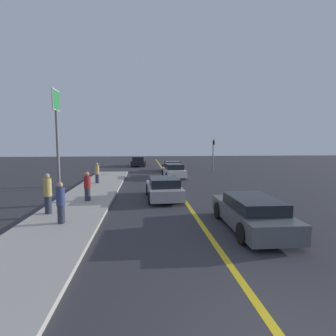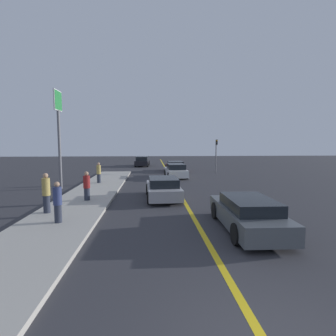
# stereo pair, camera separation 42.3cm
# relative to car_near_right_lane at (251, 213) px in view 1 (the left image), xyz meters

# --- Properties ---
(road_center_line) EXTENTS (0.20, 60.00, 0.01)m
(road_center_line) POSITION_rel_car_near_right_lane_xyz_m (-1.76, 12.02, -0.63)
(road_center_line) COLOR gold
(road_center_line) RESTS_ON ground_plane
(sidewalk_left) EXTENTS (3.12, 25.26, 0.16)m
(sidewalk_left) POSITION_rel_car_near_right_lane_xyz_m (-7.40, 6.65, -0.56)
(sidewalk_left) COLOR #ADA89E
(sidewalk_left) RESTS_ON ground_plane
(car_near_right_lane) EXTENTS (1.98, 4.78, 1.27)m
(car_near_right_lane) POSITION_rel_car_near_right_lane_xyz_m (0.00, 0.00, 0.00)
(car_near_right_lane) COLOR #4C5156
(car_near_right_lane) RESTS_ON ground_plane
(car_ahead_center) EXTENTS (2.08, 4.30, 1.27)m
(car_ahead_center) POSITION_rel_car_near_right_lane_xyz_m (-2.91, 5.77, -0.01)
(car_ahead_center) COLOR #9E9EA3
(car_ahead_center) RESTS_ON ground_plane
(car_far_distant) EXTENTS (2.03, 4.34, 1.31)m
(car_far_distant) POSITION_rel_car_near_right_lane_xyz_m (-1.28, 15.09, 0.00)
(car_far_distant) COLOR silver
(car_far_distant) RESTS_ON ground_plane
(car_parked_left_lot) EXTENTS (2.14, 4.07, 1.15)m
(car_parked_left_lot) POSITION_rel_car_near_right_lane_xyz_m (-0.83, 20.48, -0.06)
(car_parked_left_lot) COLOR maroon
(car_parked_left_lot) RESTS_ON ground_plane
(car_oncoming_far) EXTENTS (2.07, 4.37, 1.37)m
(car_oncoming_far) POSITION_rel_car_near_right_lane_xyz_m (-4.84, 27.35, 0.03)
(car_oncoming_far) COLOR black
(car_oncoming_far) RESTS_ON ground_plane
(pedestrian_near_curb) EXTENTS (0.33, 0.33, 1.63)m
(pedestrian_near_curb) POSITION_rel_car_near_right_lane_xyz_m (-7.31, 0.92, 0.34)
(pedestrian_near_curb) COLOR #282D3D
(pedestrian_near_curb) RESTS_ON sidewalk_left
(pedestrian_mid_group) EXTENTS (0.35, 0.35, 1.80)m
(pedestrian_mid_group) POSITION_rel_car_near_right_lane_xyz_m (-8.32, 2.42, 0.43)
(pedestrian_mid_group) COLOR #282D3D
(pedestrian_mid_group) RESTS_ON sidewalk_left
(pedestrian_far_standing) EXTENTS (0.36, 0.36, 1.58)m
(pedestrian_far_standing) POSITION_rel_car_near_right_lane_xyz_m (-7.14, 4.93, 0.31)
(pedestrian_far_standing) COLOR #282D3D
(pedestrian_far_standing) RESTS_ON sidewalk_left
(pedestrian_by_sign) EXTENTS (0.33, 0.33, 1.60)m
(pedestrian_by_sign) POSITION_rel_car_near_right_lane_xyz_m (-7.71, 11.19, 0.32)
(pedestrian_by_sign) COLOR #282D3D
(pedestrian_by_sign) RESTS_ON sidewalk_left
(traffic_light) EXTENTS (0.18, 0.40, 3.62)m
(traffic_light) POSITION_rel_car_near_right_lane_xyz_m (3.45, 18.56, 1.61)
(traffic_light) COLOR slate
(traffic_light) RESTS_ON ground_plane
(roadside_sign) EXTENTS (0.20, 1.47, 6.94)m
(roadside_sign) POSITION_rel_car_near_right_lane_xyz_m (-10.10, 9.64, 4.33)
(roadside_sign) COLOR slate
(roadside_sign) RESTS_ON ground_plane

